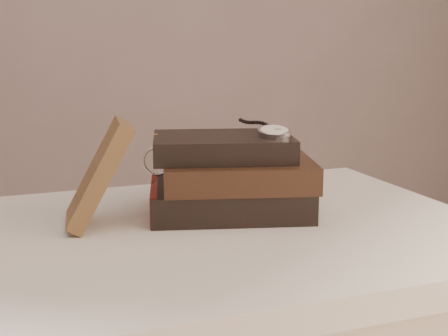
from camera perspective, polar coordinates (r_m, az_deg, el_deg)
name	(u,v)px	position (r m, az deg, el deg)	size (l,w,h in m)	color
table	(159,292)	(0.97, -5.88, -10.98)	(1.00, 0.60, 0.75)	silver
book_stack	(231,178)	(1.01, 0.61, -0.87)	(0.29, 0.24, 0.13)	black
journal	(99,174)	(0.96, -11.15, -0.51)	(0.02, 0.10, 0.17)	#47301B
pocket_watch	(272,131)	(1.00, 4.36, 3.32)	(0.06, 0.16, 0.02)	silver
eyeglasses	(173,160)	(1.09, -4.56, 0.69)	(0.13, 0.14, 0.05)	silver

